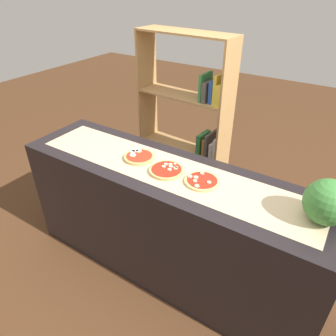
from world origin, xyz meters
TOP-DOWN VIEW (x-y plane):
  - ground_plane at (0.00, 0.00)m, footprint 12.00×12.00m
  - counter at (0.00, 0.00)m, footprint 2.31×0.62m
  - parchment_paper at (0.00, 0.00)m, footprint 2.07×0.41m
  - pizza_mozzarella_0 at (-0.27, 0.02)m, footprint 0.23×0.23m
  - pizza_mushroom_1 at (0.00, -0.02)m, footprint 0.24×0.24m
  - pizza_mushroom_2 at (0.26, -0.00)m, footprint 0.23×0.23m
  - watermelon at (0.99, 0.03)m, footprint 0.25×0.25m
  - bookshelf at (-0.33, 0.96)m, footprint 0.96×0.35m

SIDE VIEW (x-z plane):
  - ground_plane at x=0.00m, z-range 0.00..0.00m
  - counter at x=0.00m, z-range 0.00..0.96m
  - bookshelf at x=-0.33m, z-range -0.04..1.65m
  - parchment_paper at x=0.00m, z-range 0.96..0.96m
  - pizza_mushroom_2 at x=0.26m, z-range 0.96..0.98m
  - pizza_mushroom_1 at x=0.00m, z-range 0.96..0.99m
  - pizza_mozzarella_0 at x=-0.27m, z-range 0.96..0.99m
  - watermelon at x=0.99m, z-range 0.96..1.21m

